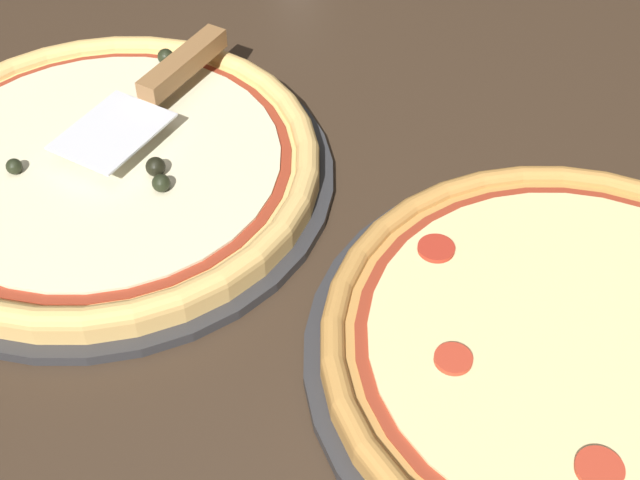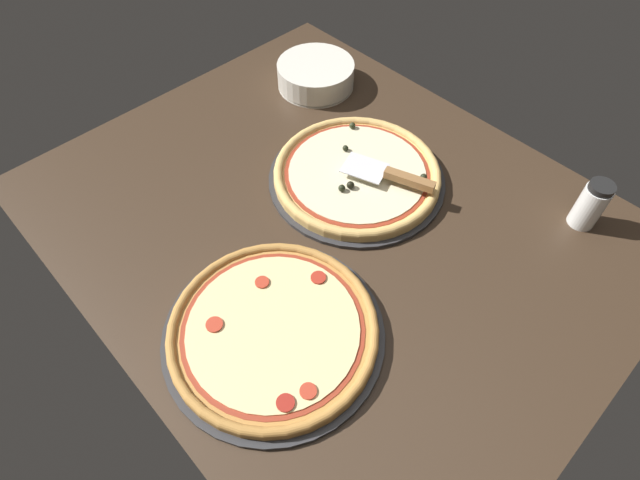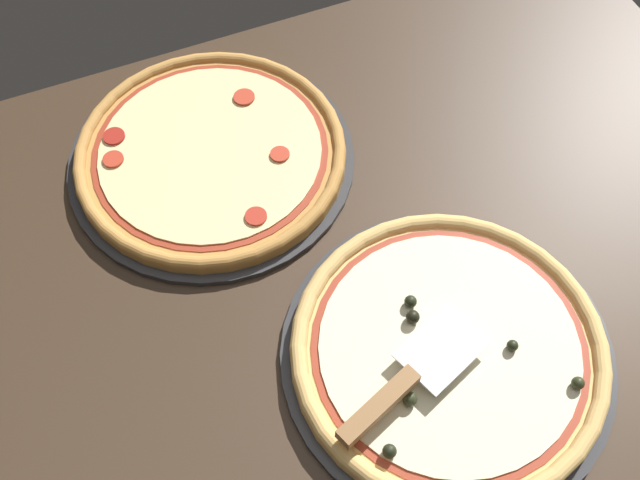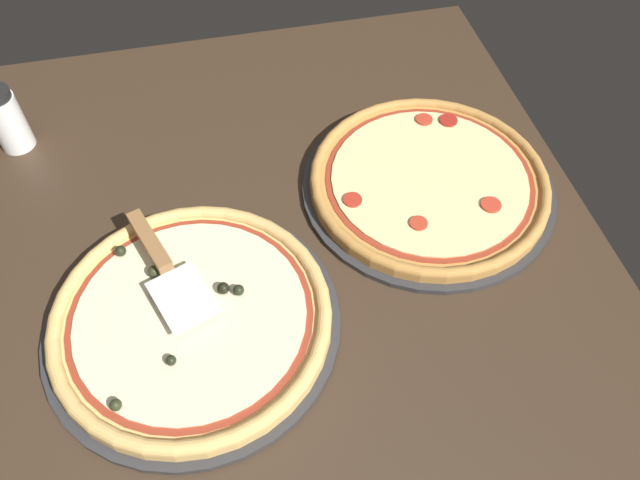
{
  "view_description": "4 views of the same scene",
  "coord_description": "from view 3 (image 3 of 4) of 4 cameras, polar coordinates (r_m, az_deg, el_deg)",
  "views": [
    {
      "loc": [
        27.87,
        48.83,
        56.21
      ],
      "look_at": [
        -5.3,
        8.25,
        3.0
      ],
      "focal_mm": 50.0,
      "sensor_mm": 36.0,
      "label": 1
    },
    {
      "loc": [
        -52.43,
        53.38,
        87.8
      ],
      "look_at": [
        -5.3,
        8.25,
        3.0
      ],
      "focal_mm": 28.0,
      "sensor_mm": 36.0,
      "label": 2
    },
    {
      "loc": [
        -26.15,
        -41.49,
        89.86
      ],
      "look_at": [
        -5.3,
        8.25,
        3.0
      ],
      "focal_mm": 42.0,
      "sensor_mm": 36.0,
      "label": 3
    },
    {
      "loc": [
        51.79,
        -4.62,
        79.69
      ],
      "look_at": [
        -5.3,
        8.25,
        3.0
      ],
      "focal_mm": 35.0,
      "sensor_mm": 36.0,
      "label": 4
    }
  ],
  "objects": [
    {
      "name": "pizza_front",
      "position": [
        0.97,
        9.79,
        -8.19
      ],
      "size": [
        40.33,
        40.33,
        3.89
      ],
      "color": "#DBAD60",
      "rests_on": "pizza_pan_front"
    },
    {
      "name": "serving_spatula",
      "position": [
        0.9,
        5.74,
        -11.38
      ],
      "size": [
        22.33,
        12.2,
        2.0
      ],
      "color": "silver",
      "rests_on": "pizza_front"
    },
    {
      "name": "ground_plane",
      "position": [
        1.04,
        4.47,
        -4.0
      ],
      "size": [
        131.36,
        107.8,
        3.6
      ],
      "primitive_type": "cube",
      "color": "#38281C"
    },
    {
      "name": "pizza_pan_front",
      "position": [
        0.98,
        9.63,
        -8.62
      ],
      "size": [
        42.9,
        42.9,
        1.0
      ],
      "primitive_type": "cylinder",
      "color": "#2D2D30",
      "rests_on": "ground_plane"
    },
    {
      "name": "pizza_pan_back",
      "position": [
        1.15,
        -8.23,
        6.08
      ],
      "size": [
        42.97,
        42.97,
        1.0
      ],
      "primitive_type": "cylinder",
      "color": "#2D2D30",
      "rests_on": "ground_plane"
    },
    {
      "name": "pizza_back",
      "position": [
        1.13,
        -8.34,
        6.62
      ],
      "size": [
        40.39,
        40.39,
        2.49
      ],
      "color": "#B77F3D",
      "rests_on": "pizza_pan_back"
    }
  ]
}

